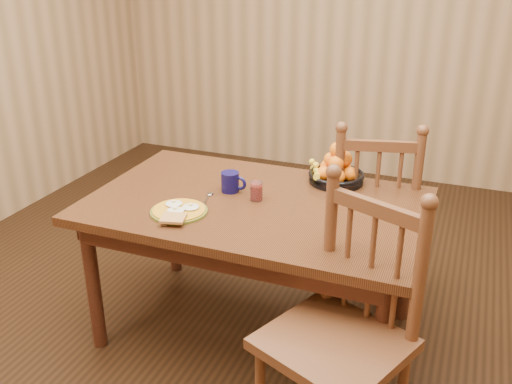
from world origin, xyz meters
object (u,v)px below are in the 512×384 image
(dining_table, at_px, (256,217))
(chair_far, at_px, (371,215))
(coffee_mug, at_px, (231,182))
(fruit_bowl, at_px, (336,171))
(chair_near, at_px, (342,334))
(breakfast_plate, at_px, (179,211))

(dining_table, bearing_deg, chair_far, 49.94)
(dining_table, bearing_deg, coffee_mug, 156.17)
(dining_table, height_order, coffee_mug, coffee_mug)
(fruit_bowl, bearing_deg, chair_near, -73.63)
(dining_table, bearing_deg, chair_near, -44.43)
(breakfast_plate, bearing_deg, chair_near, -19.78)
(coffee_mug, bearing_deg, breakfast_plate, -110.57)
(coffee_mug, distance_m, fruit_bowl, 0.55)
(chair_far, xyz_separation_m, chair_near, (0.10, -1.11, 0.01))
(chair_far, bearing_deg, chair_near, 81.18)
(chair_far, height_order, breakfast_plate, chair_far)
(chair_near, distance_m, fruit_bowl, 1.02)
(breakfast_plate, bearing_deg, chair_far, 47.07)
(chair_near, distance_m, coffee_mug, 1.00)
(breakfast_plate, xyz_separation_m, fruit_bowl, (0.58, 0.63, 0.05))
(chair_far, height_order, chair_near, chair_near)
(chair_far, xyz_separation_m, fruit_bowl, (-0.17, -0.18, 0.30))
(dining_table, xyz_separation_m, breakfast_plate, (-0.28, -0.25, 0.10))
(coffee_mug, xyz_separation_m, fruit_bowl, (0.46, 0.31, 0.01))
(chair_near, bearing_deg, chair_far, 118.16)
(chair_near, xyz_separation_m, coffee_mug, (-0.73, 0.63, 0.27))
(chair_far, bearing_deg, dining_table, 35.94)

